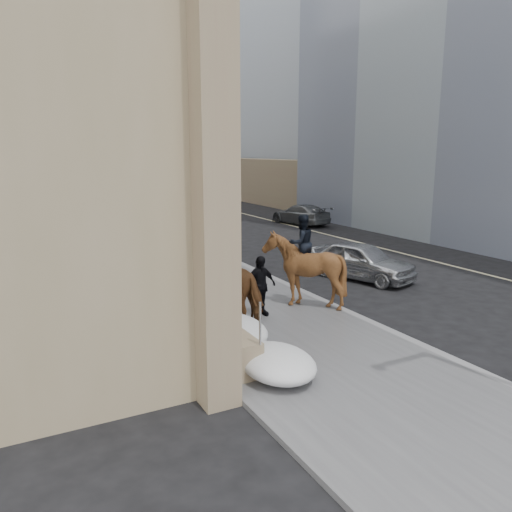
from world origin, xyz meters
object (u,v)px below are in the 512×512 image
Objects in this scene: mounted_horse_right at (303,267)px; car_silver at (361,261)px; mounted_horse_left at (237,283)px; car_grey at (301,214)px; pedestrian at (260,286)px.

car_silver is (3.95, 2.11, -0.62)m from mounted_horse_right.
mounted_horse_left is 19.70m from car_grey.
pedestrian is at bearing 174.06° from mounted_horse_left.
mounted_horse_left is at bearing 44.22° from car_grey.
mounted_horse_right is 18.03m from car_grey.
mounted_horse_right is 4.52m from car_silver.
car_grey is (11.22, 15.45, -0.34)m from pedestrian.
mounted_horse_right is at bearing 4.25° from pedestrian.
car_grey is (9.62, 15.23, -0.67)m from mounted_horse_right.
mounted_horse_left reaches higher than car_silver.
mounted_horse_right is at bearing -169.81° from car_silver.
pedestrian is 19.10m from car_grey.
pedestrian is at bearing -175.20° from car_silver.
car_silver reaches higher than car_grey.
mounted_horse_right is 1.65m from pedestrian.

